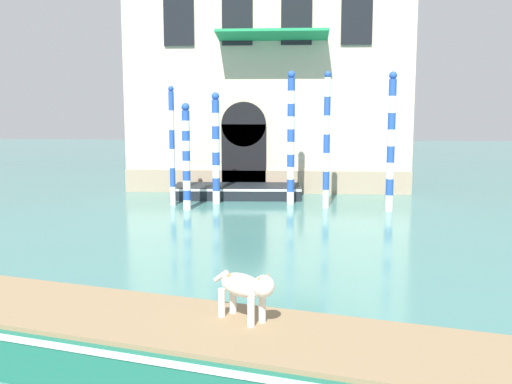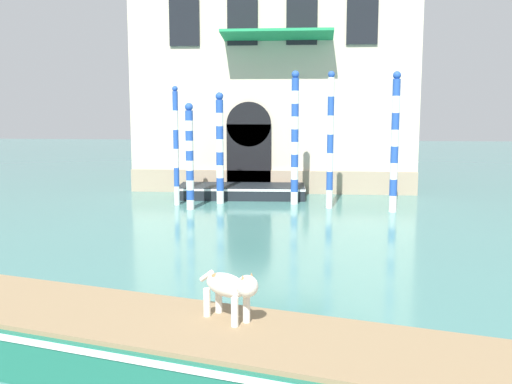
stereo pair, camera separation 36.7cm
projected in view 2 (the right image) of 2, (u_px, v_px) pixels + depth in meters
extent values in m
cube|color=tan|center=(271.00, 182.00, 23.35)|extent=(11.19, 0.16, 0.89)
cube|color=black|center=(249.00, 159.00, 23.29)|extent=(1.73, 0.14, 2.68)
cylinder|color=black|center=(249.00, 124.00, 23.10)|extent=(1.73, 0.14, 1.73)
cube|color=black|center=(184.00, 19.00, 22.80)|extent=(1.16, 0.10, 1.99)
cube|color=black|center=(242.00, 19.00, 22.58)|extent=(1.16, 0.10, 1.99)
cube|color=black|center=(302.00, 18.00, 22.37)|extent=(1.16, 0.10, 1.99)
cube|color=black|center=(362.00, 17.00, 22.15)|extent=(1.16, 0.10, 1.99)
cube|color=#1E8C51|center=(277.00, 35.00, 21.90)|extent=(4.10, 1.40, 0.29)
cube|color=#1E6651|center=(202.00, 355.00, 7.38)|extent=(9.05, 4.17, 0.65)
cube|color=white|center=(202.00, 334.00, 7.35)|extent=(9.09, 4.21, 0.08)
cube|color=#8C7251|center=(202.00, 327.00, 7.33)|extent=(8.76, 3.95, 0.06)
cylinder|color=silver|center=(247.00, 308.00, 7.40)|extent=(0.09, 0.09, 0.36)
cylinder|color=silver|center=(235.00, 312.00, 7.26)|extent=(0.09, 0.09, 0.36)
cylinder|color=silver|center=(219.00, 299.00, 7.76)|extent=(0.09, 0.09, 0.36)
cylinder|color=silver|center=(207.00, 302.00, 7.62)|extent=(0.09, 0.09, 0.36)
ellipsoid|color=silver|center=(226.00, 285.00, 7.47)|extent=(0.71, 0.65, 0.29)
ellipsoid|color=#AD7042|center=(221.00, 277.00, 7.53)|extent=(0.36, 0.34, 0.10)
sphere|color=silver|center=(247.00, 286.00, 7.21)|extent=(0.27, 0.27, 0.27)
cone|color=#AD7042|center=(252.00, 277.00, 7.24)|extent=(0.08, 0.08, 0.11)
cone|color=#AD7042|center=(243.00, 279.00, 7.14)|extent=(0.08, 0.08, 0.11)
cylinder|color=silver|center=(207.00, 276.00, 7.72)|extent=(0.23, 0.20, 0.19)
cube|color=black|center=(242.00, 191.00, 22.27)|extent=(4.75, 2.10, 0.46)
cube|color=white|center=(242.00, 187.00, 22.25)|extent=(4.79, 2.13, 0.08)
cube|color=#8C7251|center=(242.00, 192.00, 22.27)|extent=(2.63, 1.52, 0.42)
cylinder|color=white|center=(190.00, 205.00, 19.70)|extent=(0.25, 0.25, 0.32)
cylinder|color=#234CAD|center=(190.00, 195.00, 19.66)|extent=(0.25, 0.25, 0.32)
cylinder|color=white|center=(190.00, 185.00, 19.61)|extent=(0.25, 0.25, 0.32)
cylinder|color=#234CAD|center=(190.00, 175.00, 19.57)|extent=(0.25, 0.25, 0.32)
cylinder|color=white|center=(190.00, 165.00, 19.52)|extent=(0.25, 0.25, 0.32)
cylinder|color=#234CAD|center=(190.00, 156.00, 19.47)|extent=(0.25, 0.25, 0.32)
cylinder|color=white|center=(190.00, 146.00, 19.43)|extent=(0.25, 0.25, 0.32)
cylinder|color=#234CAD|center=(189.00, 136.00, 19.38)|extent=(0.25, 0.25, 0.32)
cylinder|color=white|center=(189.00, 126.00, 19.34)|extent=(0.25, 0.25, 0.32)
cylinder|color=#234CAD|center=(189.00, 116.00, 19.29)|extent=(0.25, 0.25, 0.32)
sphere|color=#234CAD|center=(189.00, 107.00, 19.25)|extent=(0.26, 0.26, 0.26)
cylinder|color=white|center=(329.00, 199.00, 19.93)|extent=(0.21, 0.21, 0.61)
cylinder|color=#234CAD|center=(330.00, 181.00, 19.84)|extent=(0.21, 0.21, 0.61)
cylinder|color=white|center=(330.00, 162.00, 19.75)|extent=(0.21, 0.21, 0.61)
cylinder|color=#234CAD|center=(330.00, 144.00, 19.67)|extent=(0.21, 0.21, 0.61)
cylinder|color=white|center=(331.00, 125.00, 19.58)|extent=(0.21, 0.21, 0.61)
cylinder|color=#234CAD|center=(331.00, 106.00, 19.49)|extent=(0.21, 0.21, 0.61)
cylinder|color=white|center=(331.00, 87.00, 19.41)|extent=(0.21, 0.21, 0.61)
sphere|color=#234CAD|center=(331.00, 74.00, 19.35)|extent=(0.22, 0.22, 0.22)
cylinder|color=white|center=(393.00, 204.00, 19.24)|extent=(0.24, 0.24, 0.53)
cylinder|color=#234CAD|center=(393.00, 187.00, 19.17)|extent=(0.24, 0.24, 0.53)
cylinder|color=white|center=(394.00, 171.00, 19.09)|extent=(0.24, 0.24, 0.53)
cylinder|color=#234CAD|center=(394.00, 155.00, 19.02)|extent=(0.24, 0.24, 0.53)
cylinder|color=white|center=(395.00, 138.00, 18.94)|extent=(0.24, 0.24, 0.53)
cylinder|color=#234CAD|center=(395.00, 121.00, 18.87)|extent=(0.24, 0.24, 0.53)
cylinder|color=white|center=(396.00, 104.00, 18.79)|extent=(0.24, 0.24, 0.53)
cylinder|color=#234CAD|center=(397.00, 87.00, 18.72)|extent=(0.24, 0.24, 0.53)
sphere|color=#234CAD|center=(397.00, 75.00, 18.66)|extent=(0.26, 0.26, 0.26)
cylinder|color=white|center=(177.00, 196.00, 20.58)|extent=(0.18, 0.18, 0.65)
cylinder|color=#234CAD|center=(177.00, 177.00, 20.49)|extent=(0.18, 0.18, 0.65)
cylinder|color=white|center=(176.00, 158.00, 20.40)|extent=(0.18, 0.18, 0.65)
cylinder|color=#234CAD|center=(176.00, 139.00, 20.31)|extent=(0.18, 0.18, 0.65)
cylinder|color=white|center=(176.00, 120.00, 20.21)|extent=(0.18, 0.18, 0.65)
cylinder|color=#234CAD|center=(175.00, 101.00, 20.12)|extent=(0.18, 0.18, 0.65)
sphere|color=#234CAD|center=(175.00, 89.00, 20.07)|extent=(0.19, 0.19, 0.19)
cylinder|color=white|center=(220.00, 197.00, 20.93)|extent=(0.26, 0.26, 0.45)
cylinder|color=#234CAD|center=(220.00, 184.00, 20.87)|extent=(0.26, 0.26, 0.45)
cylinder|color=white|center=(220.00, 171.00, 20.80)|extent=(0.26, 0.26, 0.45)
cylinder|color=#234CAD|center=(220.00, 159.00, 20.74)|extent=(0.26, 0.26, 0.45)
cylinder|color=white|center=(220.00, 146.00, 20.68)|extent=(0.26, 0.26, 0.45)
cylinder|color=#234CAD|center=(220.00, 133.00, 20.61)|extent=(0.26, 0.26, 0.45)
cylinder|color=white|center=(220.00, 119.00, 20.55)|extent=(0.26, 0.26, 0.45)
cylinder|color=#234CAD|center=(219.00, 106.00, 20.49)|extent=(0.26, 0.26, 0.45)
sphere|color=#234CAD|center=(219.00, 96.00, 20.44)|extent=(0.27, 0.27, 0.27)
cylinder|color=white|center=(294.00, 198.00, 20.78)|extent=(0.25, 0.25, 0.43)
cylinder|color=#234CAD|center=(294.00, 186.00, 20.72)|extent=(0.25, 0.25, 0.43)
cylinder|color=white|center=(295.00, 173.00, 20.66)|extent=(0.25, 0.25, 0.43)
cylinder|color=#234CAD|center=(295.00, 161.00, 20.60)|extent=(0.25, 0.25, 0.43)
cylinder|color=white|center=(295.00, 148.00, 20.54)|extent=(0.25, 0.25, 0.43)
cylinder|color=#234CAD|center=(295.00, 136.00, 20.48)|extent=(0.25, 0.25, 0.43)
cylinder|color=white|center=(295.00, 123.00, 20.41)|extent=(0.25, 0.25, 0.43)
cylinder|color=#234CAD|center=(295.00, 110.00, 20.35)|extent=(0.25, 0.25, 0.43)
cylinder|color=white|center=(295.00, 97.00, 20.29)|extent=(0.25, 0.25, 0.43)
cylinder|color=#234CAD|center=(295.00, 84.00, 20.23)|extent=(0.25, 0.25, 0.43)
sphere|color=#234CAD|center=(295.00, 74.00, 20.18)|extent=(0.26, 0.26, 0.26)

